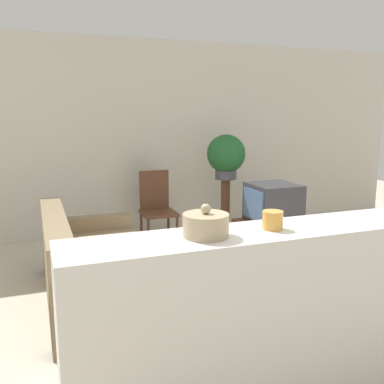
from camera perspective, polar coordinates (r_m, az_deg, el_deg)
The scene contains 11 objects.
ground_plane at distance 3.29m, azimuth 5.59°, elevation -20.61°, with size 14.00×14.00×0.00m, color beige.
wall_back at distance 6.09m, azimuth -8.59°, elevation 7.13°, with size 9.00×0.06×2.70m.
couch at distance 4.07m, azimuth -12.76°, elevation -10.16°, with size 0.95×1.87×0.81m.
tv_stand at distance 5.35m, azimuth 10.61°, elevation -5.94°, with size 0.82×0.60×0.40m.
television at distance 5.24m, azimuth 10.71°, elevation -1.43°, with size 0.55×0.57×0.46m.
wooden_chair at distance 5.67m, azimuth -4.73°, elevation -1.70°, with size 0.44×0.44×0.94m.
plant_stand at distance 5.91m, azimuth 4.46°, elevation -2.14°, with size 0.13×0.13×0.81m.
potted_plant at distance 5.80m, azimuth 4.56°, elevation 4.91°, with size 0.52×0.52×0.60m.
foreground_counter at distance 2.70m, azimuth 10.09°, elevation -15.58°, with size 2.42×0.44×1.04m.
decorative_bowl at distance 2.32m, azimuth 1.84°, elevation -4.39°, with size 0.25×0.25×0.18m.
candle_jar at distance 2.51m, azimuth 10.70°, elevation -3.70°, with size 0.12×0.12×0.11m.
Camera 1 is at (-1.26, -2.52, 1.70)m, focal length 40.00 mm.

